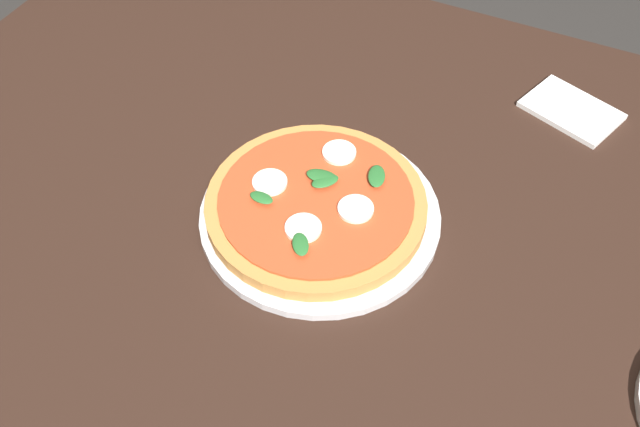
# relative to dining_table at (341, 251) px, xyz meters

# --- Properties ---
(dining_table) EXTENTS (1.38, 1.00, 0.71)m
(dining_table) POSITION_rel_dining_table_xyz_m (0.00, 0.00, 0.00)
(dining_table) COLOR black
(dining_table) RESTS_ON ground_plane
(serving_tray) EXTENTS (0.31, 0.31, 0.01)m
(serving_tray) POSITION_rel_dining_table_xyz_m (-0.02, -0.03, 0.10)
(serving_tray) COLOR silver
(serving_tray) RESTS_ON dining_table
(pizza) EXTENTS (0.28, 0.28, 0.03)m
(pizza) POSITION_rel_dining_table_xyz_m (-0.03, -0.03, 0.11)
(pizza) COLOR #C6843F
(pizza) RESTS_ON serving_tray
(napkin) EXTENTS (0.15, 0.13, 0.01)m
(napkin) POSITION_rel_dining_table_xyz_m (0.22, 0.31, 0.09)
(napkin) COLOR white
(napkin) RESTS_ON dining_table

